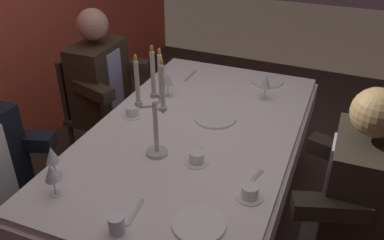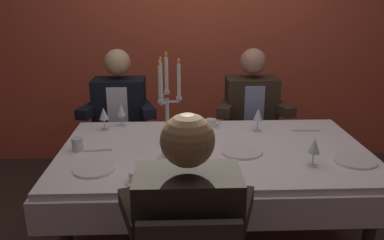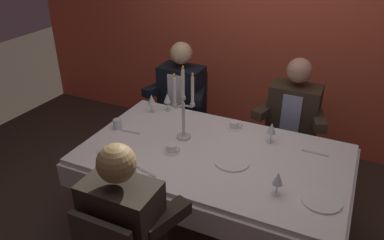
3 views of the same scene
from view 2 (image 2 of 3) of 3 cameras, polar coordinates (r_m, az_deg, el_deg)
back_wall at (r=3.94m, az=1.07°, el=13.45°), size 6.00×0.12×2.70m
dining_table at (r=2.50m, az=3.15°, el=-6.67°), size 1.94×1.14×0.74m
candelabra at (r=2.44m, az=-3.65°, el=2.31°), size 0.15×0.17×0.59m
dinner_plate_0 at (r=2.45m, az=22.56°, el=-5.44°), size 0.24×0.24×0.01m
dinner_plate_1 at (r=2.41m, az=7.25°, el=-4.53°), size 0.25×0.25×0.01m
dinner_plate_2 at (r=2.22m, az=-14.03°, el=-6.96°), size 0.22×0.22×0.01m
wine_glass_0 at (r=2.81m, az=-12.71°, el=0.85°), size 0.07×0.07×0.16m
wine_glass_1 at (r=2.27m, az=17.33°, el=-3.75°), size 0.07×0.07×0.16m
wine_glass_2 at (r=2.87m, az=-10.27°, el=1.34°), size 0.07×0.07×0.16m
wine_glass_3 at (r=2.76m, az=9.58°, el=0.69°), size 0.07×0.07×0.16m
water_tumbler_0 at (r=2.51m, az=-16.27°, el=-3.40°), size 0.07×0.07×0.08m
coffee_cup_0 at (r=2.82m, az=2.79°, el=-0.55°), size 0.13×0.12×0.06m
coffee_cup_1 at (r=2.32m, az=-3.43°, el=-4.80°), size 0.13×0.12×0.06m
coffee_cup_2 at (r=2.04m, az=-8.05°, el=-8.24°), size 0.13×0.12×0.06m
fork_0 at (r=2.48m, az=-13.50°, el=-4.33°), size 0.17×0.03×0.01m
knife_1 at (r=2.86m, az=16.17°, el=-1.50°), size 0.19×0.02×0.01m
spoon_2 at (r=2.06m, az=-4.48°, el=-8.65°), size 0.17×0.06×0.01m
seated_diner_0 at (r=3.31m, az=-10.39°, el=1.45°), size 0.63×0.48×1.24m
seated_diner_1 at (r=1.66m, az=-0.59°, el=-16.03°), size 0.63×0.48×1.24m
seated_diner_2 at (r=3.34m, az=8.54°, el=1.67°), size 0.63×0.48×1.24m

